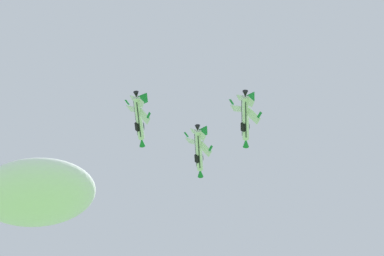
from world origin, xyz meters
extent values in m
ellipsoid|color=white|center=(-98.99, 170.11, 248.01)|extent=(63.35, 39.98, 27.12)
cylinder|color=silver|center=(-3.75, 76.69, 130.07)|extent=(2.44, 12.08, 1.70)
cube|color=#2D3338|center=(-4.11, 76.67, 129.76)|extent=(1.87, 10.14, 1.35)
cone|color=#197A38|center=(-4.20, 83.83, 130.07)|extent=(1.71, 2.49, 1.56)
cone|color=black|center=(-3.34, 69.95, 130.07)|extent=(1.46, 1.68, 1.36)
ellipsoid|color=#192333|center=(-3.44, 79.35, 130.48)|extent=(1.75, 3.29, 1.55)
cube|color=black|center=(-4.50, 78.81, 129.53)|extent=(1.49, 2.28, 1.38)
cube|color=silver|center=(-5.43, 74.87, 131.97)|extent=(3.44, 2.94, 3.29)
cube|color=#197A38|center=(-6.74, 73.67, 133.56)|extent=(1.16, 1.68, 0.58)
cube|color=silver|center=(-2.00, 75.08, 128.04)|extent=(3.48, 3.14, 3.29)
cube|color=#197A38|center=(-0.55, 74.05, 126.46)|extent=(1.30, 1.65, 0.58)
cube|color=silver|center=(-4.44, 71.54, 131.21)|extent=(2.03, 2.11, 1.76)
cube|color=silver|center=(-2.44, 71.66, 128.92)|extent=(2.15, 2.21, 1.76)
cube|color=#197A38|center=(-2.10, 71.98, 131.26)|extent=(2.25, 2.72, 1.86)
cylinder|color=silver|center=(-17.77, 65.78, 130.90)|extent=(2.44, 12.08, 1.70)
cube|color=#2D3338|center=(-18.13, 65.75, 130.61)|extent=(1.85, 10.14, 1.37)
cone|color=#197A38|center=(-18.22, 72.91, 130.90)|extent=(1.71, 2.49, 1.56)
cone|color=black|center=(-17.36, 59.04, 130.90)|extent=(1.46, 1.68, 1.36)
ellipsoid|color=#192333|center=(-17.45, 68.44, 131.31)|extent=(1.74, 3.29, 1.55)
cube|color=black|center=(-18.53, 67.89, 130.39)|extent=(1.48, 2.28, 1.38)
cube|color=silver|center=(-19.39, 63.96, 132.86)|extent=(3.36, 2.90, 3.37)
cube|color=#197A38|center=(-20.66, 62.76, 134.48)|extent=(1.15, 1.68, 0.58)
cube|color=silver|center=(-16.07, 64.16, 128.84)|extent=(3.40, 3.10, 3.37)
cube|color=#197A38|center=(-14.67, 63.13, 127.22)|extent=(1.30, 1.64, 0.58)
cube|color=silver|center=(-18.43, 60.63, 132.08)|extent=(1.98, 2.09, 1.80)
cube|color=silver|center=(-16.49, 60.75, 129.73)|extent=(2.11, 2.19, 1.80)
cube|color=#197A38|center=(-16.08, 61.07, 132.06)|extent=(2.29, 2.73, 1.81)
cylinder|color=silver|center=(8.87, 66.74, 127.18)|extent=(2.44, 12.08, 1.70)
cube|color=#2D3338|center=(8.53, 66.72, 126.86)|extent=(1.88, 10.14, 1.34)
cone|color=#197A38|center=(8.43, 73.88, 127.18)|extent=(1.71, 2.49, 1.56)
cone|color=black|center=(9.29, 60.01, 127.18)|extent=(1.46, 1.68, 1.36)
ellipsoid|color=#192333|center=(9.19, 69.41, 127.60)|extent=(1.75, 3.29, 1.55)
cube|color=black|center=(8.14, 68.86, 126.64)|extent=(1.49, 2.28, 1.38)
cube|color=silver|center=(7.18, 64.92, 129.07)|extent=(3.47, 2.95, 3.27)
cube|color=#197A38|center=(5.85, 63.72, 130.63)|extent=(1.16, 1.68, 0.58)
cube|color=silver|center=(10.65, 65.13, 125.17)|extent=(3.51, 3.16, 3.27)
cube|color=#197A38|center=(12.12, 64.10, 123.61)|extent=(1.31, 1.65, 0.58)
cube|color=silver|center=(8.18, 61.59, 128.31)|extent=(2.04, 2.11, 1.75)
cube|color=silver|center=(10.20, 61.71, 126.04)|extent=(2.16, 2.22, 1.75)
cube|color=#197A38|center=(10.52, 62.04, 128.38)|extent=(2.23, 2.72, 1.88)
camera|label=1|loc=(4.47, -7.39, 1.64)|focal=55.35mm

